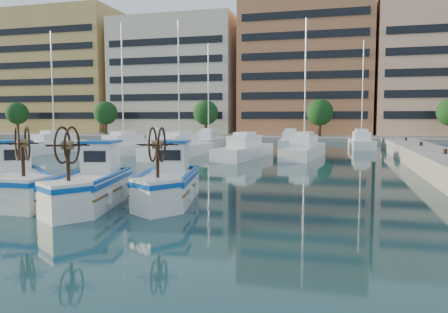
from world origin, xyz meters
TOP-DOWN VIEW (x-y plane):
  - ground at (0.00, 0.00)m, footprint 300.00×300.00m
  - waterfront at (9.23, 65.04)m, footprint 180.00×40.00m
  - yacht_marina at (-2.89, 27.24)m, footprint 42.03×23.12m
  - fishing_boat_a at (-5.29, 0.55)m, footprint 4.68×4.63m
  - fishing_boat_b at (-2.00, 0.56)m, footprint 2.87×5.00m
  - fishing_boat_c at (0.50, 2.10)m, footprint 2.83×4.93m

SIDE VIEW (x-z plane):
  - ground at x=0.00m, z-range 0.00..0.00m
  - yacht_marina at x=-2.89m, z-range -5.22..6.28m
  - fishing_boat_c at x=0.50m, z-range -0.67..2.32m
  - fishing_boat_a at x=-5.29m, z-range -0.68..2.34m
  - fishing_boat_b at x=-2.00m, z-range -0.68..2.35m
  - waterfront at x=9.23m, z-range -1.70..23.90m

